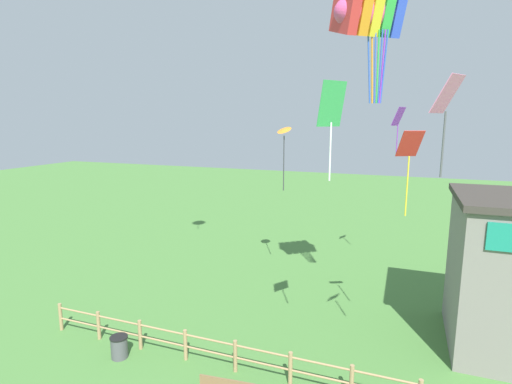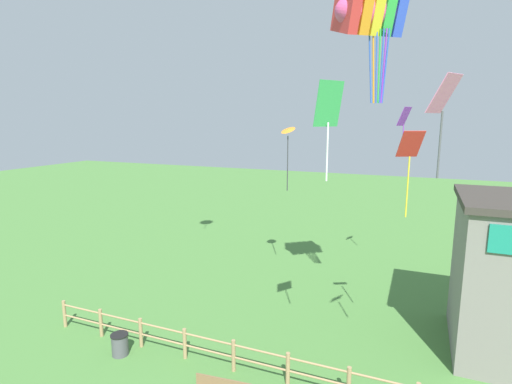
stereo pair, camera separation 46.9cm
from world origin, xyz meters
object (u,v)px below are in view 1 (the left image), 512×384
at_px(kite_green_diamond, 332,111).
at_px(kite_pink_diamond, 446,105).
at_px(kite_purple_streamer, 398,121).
at_px(kite_red_diamond, 409,155).
at_px(kite_rainbow_parafoil, 367,14).
at_px(kite_orange_delta, 284,136).
at_px(trash_bin, 119,347).

bearing_deg(kite_green_diamond, kite_pink_diamond, -10.74).
relative_size(kite_purple_streamer, kite_pink_diamond, 0.97).
bearing_deg(kite_red_diamond, kite_rainbow_parafoil, 139.61).
distance_m(kite_purple_streamer, kite_pink_diamond, 10.88).
xyz_separation_m(kite_rainbow_parafoil, kite_orange_delta, (-4.14, 3.90, -4.46)).
distance_m(kite_red_diamond, kite_orange_delta, 7.90).
height_order(trash_bin, kite_rainbow_parafoil, kite_rainbow_parafoil).
height_order(kite_green_diamond, kite_purple_streamer, kite_green_diamond).
bearing_deg(kite_rainbow_parafoil, kite_green_diamond, -96.49).
relative_size(trash_bin, kite_red_diamond, 0.29).
bearing_deg(kite_red_diamond, kite_orange_delta, 137.52).
bearing_deg(kite_orange_delta, kite_red_diamond, -42.48).
xyz_separation_m(trash_bin, kite_green_diamond, (7.25, 0.76, 8.32)).
distance_m(kite_red_diamond, kite_purple_streamer, 7.88).
distance_m(trash_bin, kite_pink_diamond, 13.17).
xyz_separation_m(trash_bin, kite_orange_delta, (3.55, 8.55, 7.28)).
height_order(kite_orange_delta, kite_pink_diamond, kite_pink_diamond).
height_order(trash_bin, kite_red_diamond, kite_red_diamond).
bearing_deg(kite_rainbow_parafoil, kite_purple_streamer, 80.23).
relative_size(trash_bin, kite_rainbow_parafoil, 0.20).
height_order(kite_red_diamond, kite_orange_delta, kite_orange_delta).
relative_size(kite_green_diamond, kite_pink_diamond, 1.13).
relative_size(kite_rainbow_parafoil, kite_pink_diamond, 1.61).
bearing_deg(kite_pink_diamond, kite_purple_streamer, 96.96).
bearing_deg(kite_green_diamond, kite_red_diamond, 49.24).
height_order(kite_red_diamond, kite_green_diamond, kite_green_diamond).
xyz_separation_m(kite_rainbow_parafoil, kite_green_diamond, (-0.44, -3.88, -3.42)).
relative_size(trash_bin, kite_orange_delta, 0.25).
distance_m(kite_orange_delta, kite_purple_streamer, 5.84).
distance_m(trash_bin, kite_orange_delta, 11.78).
bearing_deg(kite_pink_diamond, trash_bin, -178.74).
xyz_separation_m(kite_green_diamond, kite_purple_streamer, (1.54, 10.25, -0.31)).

